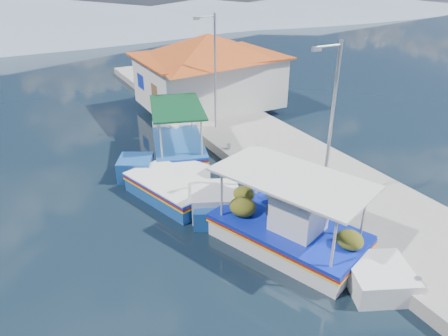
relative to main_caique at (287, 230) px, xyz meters
name	(u,v)px	position (x,y,z in m)	size (l,w,h in m)	color
ground	(246,280)	(-2.14, -0.90, -0.57)	(160.00, 160.00, 0.00)	black
quay	(288,160)	(3.76, 5.10, -0.32)	(5.00, 44.00, 0.50)	gray
bollards	(259,168)	(1.66, 4.35, 0.08)	(0.20, 17.20, 0.30)	#A5A8AD
main_caique	(287,230)	(0.00, 0.00, 0.00)	(4.68, 8.40, 2.96)	white
caique_green_canopy	(178,148)	(-0.51, 8.47, -0.13)	(3.81, 7.50, 2.93)	white
caique_blue_hull	(172,190)	(-2.27, 4.89, -0.23)	(3.39, 6.71, 1.25)	#184A95
harbor_building	(209,68)	(4.06, 14.10, 2.21)	(10.49, 10.49, 4.40)	silver
lamp_post_near	(330,118)	(2.37, 1.10, 3.28)	(1.21, 0.14, 6.00)	#A5A8AD
lamp_post_far	(214,67)	(2.37, 10.10, 3.28)	(1.21, 0.14, 6.00)	#A5A8AD
mountain_ridge	(83,15)	(4.40, 55.10, 1.47)	(171.40, 96.00, 5.50)	slate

